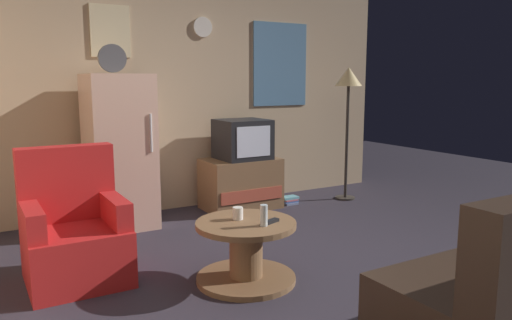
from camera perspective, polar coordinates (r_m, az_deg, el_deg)
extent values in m
plane|color=#2D2833|center=(3.82, 7.39, -13.04)|extent=(12.00, 12.00, 0.00)
cube|color=tan|center=(5.67, -7.79, 8.25)|extent=(5.20, 0.10, 2.71)
cube|color=teal|center=(6.18, 2.82, 10.92)|extent=(0.76, 0.02, 1.00)
cube|color=beige|center=(5.36, -16.44, 14.07)|extent=(0.40, 0.02, 0.52)
cylinder|color=silver|center=(5.71, -6.18, 14.98)|extent=(0.22, 0.03, 0.22)
cube|color=beige|center=(5.00, -15.44, 0.92)|extent=(0.60, 0.60, 1.50)
cylinder|color=silver|center=(4.75, -12.02, 3.06)|extent=(0.02, 0.02, 0.36)
cylinder|color=#4C4C51|center=(4.87, -16.23, 11.18)|extent=(0.26, 0.04, 0.26)
cube|color=brown|center=(5.61, -1.77, -2.72)|extent=(0.84, 0.52, 0.57)
cube|color=#AD4733|center=(5.40, -0.42, -4.11)|extent=(0.76, 0.01, 0.14)
cube|color=black|center=(5.53, -1.58, 2.41)|extent=(0.54, 0.50, 0.44)
cube|color=silver|center=(5.32, -0.26, 2.13)|extent=(0.41, 0.01, 0.33)
cylinder|color=#332D28|center=(6.20, 10.23, -4.30)|extent=(0.24, 0.24, 0.02)
cylinder|color=#332D28|center=(6.07, 10.41, 2.05)|extent=(0.04, 0.04, 1.40)
cone|color=#F2D18C|center=(6.03, 10.63, 9.42)|extent=(0.32, 0.32, 0.22)
cylinder|color=brown|center=(3.69, -1.15, -13.46)|extent=(0.72, 0.72, 0.04)
cylinder|color=brown|center=(3.62, -1.16, -10.49)|extent=(0.24, 0.24, 0.41)
cylinder|color=brown|center=(3.56, -1.17, -7.41)|extent=(0.72, 0.72, 0.04)
cylinder|color=silver|center=(3.43, 0.91, -6.40)|extent=(0.05, 0.05, 0.15)
cylinder|color=silver|center=(3.59, -2.10, -6.16)|extent=(0.08, 0.08, 0.09)
cube|color=black|center=(3.51, 1.68, -7.09)|extent=(0.16, 0.09, 0.02)
cube|color=red|center=(3.84, -19.93, -10.23)|extent=(0.68, 0.68, 0.40)
cube|color=red|center=(3.97, -21.01, -2.50)|extent=(0.68, 0.16, 0.56)
cube|color=red|center=(3.72, -24.45, -6.32)|extent=(0.12, 0.60, 0.20)
cube|color=red|center=(3.81, -16.03, -5.48)|extent=(0.12, 0.60, 0.20)
cube|color=#7080A6|center=(5.85, 3.85, -4.95)|extent=(0.16, 0.16, 0.02)
cube|color=#445D99|center=(5.85, 3.85, -4.74)|extent=(0.19, 0.13, 0.02)
cube|color=#CA6473|center=(5.84, 3.85, -4.55)|extent=(0.16, 0.14, 0.02)
cube|color=#61A7B9|center=(5.84, 3.86, -4.33)|extent=(0.20, 0.13, 0.03)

